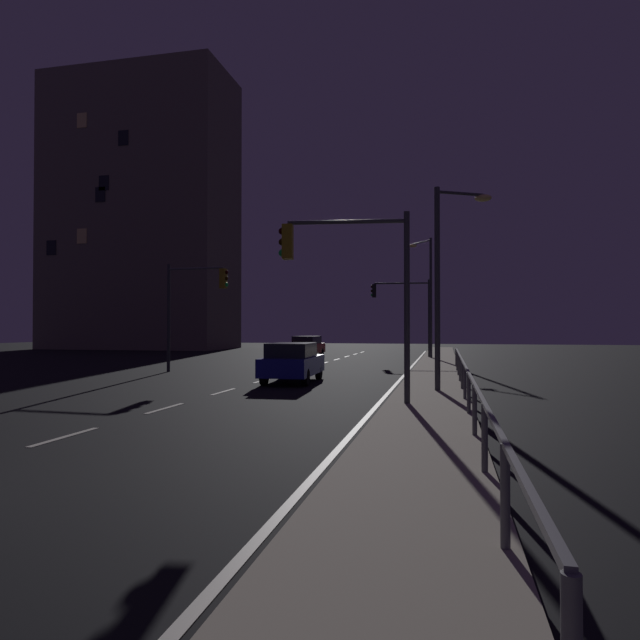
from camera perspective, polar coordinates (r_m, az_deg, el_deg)
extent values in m
plane|color=black|center=(23.38, -5.60, -6.14)|extent=(112.00, 112.00, 0.00)
cube|color=#9E937F|center=(22.20, 11.59, -6.22)|extent=(2.29, 77.00, 0.14)
cube|color=silver|center=(12.27, -24.70, -10.85)|extent=(0.14, 2.00, 0.01)
cube|color=silver|center=(15.60, -15.62, -8.73)|extent=(0.14, 2.00, 0.01)
cube|color=silver|center=(19.19, -9.88, -7.27)|extent=(0.14, 2.00, 0.01)
cube|color=silver|center=(22.91, -6.00, -6.23)|extent=(0.14, 2.00, 0.01)
cube|color=silver|center=(26.71, -3.22, -5.47)|extent=(0.14, 2.00, 0.01)
cube|color=silver|center=(30.57, -1.14, -4.89)|extent=(0.14, 2.00, 0.01)
cube|color=silver|center=(34.45, 0.46, -4.43)|extent=(0.14, 2.00, 0.01)
cube|color=silver|center=(38.36, 1.74, -4.07)|extent=(0.14, 2.00, 0.01)
cube|color=silver|center=(42.29, 2.79, -3.77)|extent=(0.14, 2.00, 0.01)
cube|color=silver|center=(46.23, 3.65, -3.52)|extent=(0.14, 2.00, 0.01)
cube|color=silver|center=(50.18, 4.38, -3.31)|extent=(0.14, 2.00, 0.01)
cube|color=silver|center=(27.24, 8.86, -5.37)|extent=(0.14, 53.00, 0.01)
cube|color=navy|center=(22.28, -2.80, -4.67)|extent=(2.03, 4.48, 0.70)
cube|color=#1E2328|center=(22.01, -2.94, -3.09)|extent=(1.72, 2.54, 0.55)
cylinder|color=black|center=(23.86, -3.93, -5.26)|extent=(0.25, 0.65, 0.64)
cylinder|color=black|center=(23.53, -0.13, -5.32)|extent=(0.25, 0.65, 0.64)
cylinder|color=black|center=(21.15, -5.77, -5.82)|extent=(0.25, 0.65, 0.64)
cylinder|color=black|center=(20.77, -1.50, -5.92)|extent=(0.25, 0.65, 0.64)
cube|color=#B71414|center=(41.27, -1.45, -2.92)|extent=(2.03, 4.48, 0.70)
cube|color=#1E2328|center=(41.49, -1.35, -2.04)|extent=(1.72, 2.54, 0.55)
cylinder|color=black|center=(39.71, -0.94, -3.50)|extent=(0.25, 0.65, 0.64)
cylinder|color=black|center=(40.19, -3.13, -3.47)|extent=(0.25, 0.65, 0.64)
cylinder|color=black|center=(42.42, 0.14, -3.34)|extent=(0.25, 0.65, 0.64)
cylinder|color=black|center=(42.87, -1.93, -3.31)|extent=(0.25, 0.65, 0.64)
cylinder|color=#38383D|center=(15.10, 8.92, 1.31)|extent=(0.16, 0.16, 5.16)
cylinder|color=#38383D|center=(15.35, 2.75, 10.04)|extent=(3.23, 0.53, 0.11)
cube|color=olive|center=(15.42, -3.34, 8.01)|extent=(0.32, 0.37, 0.95)
sphere|color=black|center=(15.49, -3.91, 9.09)|extent=(0.20, 0.20, 0.20)
sphere|color=black|center=(15.44, -3.91, 8.00)|extent=(0.20, 0.20, 0.20)
sphere|color=#19D84C|center=(15.40, -3.91, 6.89)|extent=(0.20, 0.20, 0.20)
cylinder|color=#2D3033|center=(28.45, -15.29, 0.20)|extent=(0.16, 0.16, 5.33)
cylinder|color=#4C4C51|center=(27.89, -12.65, 5.18)|extent=(2.94, 0.22, 0.11)
cube|color=olive|center=(27.19, -9.90, 4.22)|extent=(0.29, 0.35, 0.95)
sphere|color=black|center=(27.15, -9.60, 4.86)|extent=(0.20, 0.20, 0.20)
sphere|color=black|center=(27.13, -9.60, 4.23)|extent=(0.20, 0.20, 0.20)
sphere|color=#19D84C|center=(27.10, -9.61, 3.60)|extent=(0.20, 0.20, 0.20)
cylinder|color=#2D3033|center=(39.83, 11.15, 0.19)|extent=(0.16, 0.16, 5.47)
cylinder|color=#2D3033|center=(39.87, 8.37, 3.76)|extent=(3.85, 0.48, 0.11)
cube|color=black|center=(39.84, 5.59, 3.00)|extent=(0.31, 0.37, 0.95)
sphere|color=black|center=(39.86, 5.37, 3.43)|extent=(0.20, 0.20, 0.20)
sphere|color=black|center=(39.84, 5.37, 3.00)|extent=(0.20, 0.20, 0.20)
sphere|color=#19D84C|center=(39.82, 5.37, 2.57)|extent=(0.20, 0.20, 0.20)
cylinder|color=#38383D|center=(18.46, 11.96, 3.19)|extent=(0.18, 0.18, 6.62)
cylinder|color=#38383D|center=(19.35, 14.22, 12.49)|extent=(1.54, 0.89, 0.10)
ellipsoid|color=#F9D172|center=(19.75, 16.41, 11.93)|extent=(0.56, 0.36, 0.24)
cylinder|color=#38383D|center=(38.96, 11.32, 2.27)|extent=(0.18, 0.18, 8.26)
cylinder|color=#4C4C51|center=(40.26, 10.39, 7.86)|extent=(1.40, 1.81, 0.10)
ellipsoid|color=#F9D172|center=(41.14, 9.52, 7.53)|extent=(0.56, 0.36, 0.24)
cylinder|color=#59595E|center=(5.59, 18.49, -16.76)|extent=(0.09, 0.09, 0.95)
cylinder|color=#59595E|center=(8.27, 16.56, -11.53)|extent=(0.09, 0.09, 0.95)
cylinder|color=#59595E|center=(10.98, 15.60, -8.87)|extent=(0.09, 0.09, 0.95)
cylinder|color=#59595E|center=(13.71, 15.04, -7.26)|extent=(0.09, 0.09, 0.95)
cylinder|color=#59595E|center=(16.45, 14.66, -6.19)|extent=(0.09, 0.09, 0.95)
cylinder|color=#59595E|center=(19.20, 14.39, -5.42)|extent=(0.09, 0.09, 0.95)
cylinder|color=#59595E|center=(21.94, 14.19, -4.85)|extent=(0.09, 0.09, 0.95)
cylinder|color=#59595E|center=(24.69, 14.03, -4.40)|extent=(0.09, 0.09, 0.95)
cylinder|color=#59595E|center=(27.44, 13.91, -4.04)|extent=(0.09, 0.09, 0.95)
cylinder|color=#59595E|center=(30.19, 13.81, -3.75)|extent=(0.09, 0.09, 0.95)
cube|color=slate|center=(16.42, 14.65, -4.54)|extent=(0.06, 27.56, 0.06)
cube|color=#6B6056|center=(63.30, -17.87, 10.39)|extent=(19.23, 9.03, 28.92)
cube|color=black|center=(63.15, -25.89, 6.70)|extent=(1.10, 0.06, 1.50)
cube|color=#EACC7A|center=(61.17, -23.27, 7.93)|extent=(1.10, 0.06, 1.50)
cube|color=black|center=(60.76, -21.65, 11.90)|extent=(1.10, 0.06, 1.50)
cube|color=black|center=(60.87, -19.56, 17.22)|extent=(1.10, 0.06, 1.50)
cube|color=black|center=(60.80, -21.32, 12.99)|extent=(1.10, 0.06, 1.50)
cube|color=#EACC7A|center=(64.04, -23.27, 18.33)|extent=(1.10, 0.06, 1.50)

